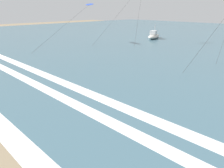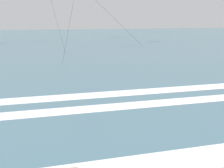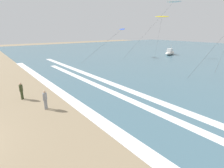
% 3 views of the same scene
% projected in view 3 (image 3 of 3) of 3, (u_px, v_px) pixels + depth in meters
% --- Properties ---
extents(wave_foam_shoreline, '(54.12, 1.06, 0.01)m').
position_uv_depth(wave_foam_shoreline, '(88.00, 112.00, 14.16)').
color(wave_foam_shoreline, white).
rests_on(wave_foam_shoreline, ocean_surface).
extents(wave_foam_mid_break, '(43.43, 0.85, 0.01)m').
position_uv_depth(wave_foam_mid_break, '(138.00, 104.00, 15.80)').
color(wave_foam_mid_break, white).
rests_on(wave_foam_mid_break, ocean_surface).
extents(wave_foam_outer_break, '(57.25, 0.96, 0.01)m').
position_uv_depth(wave_foam_outer_break, '(141.00, 95.00, 17.85)').
color(wave_foam_outer_break, white).
rests_on(wave_foam_outer_break, ocean_surface).
extents(surfer_left_far, '(0.37, 0.46, 1.60)m').
position_uv_depth(surfer_left_far, '(45.00, 98.00, 14.51)').
color(surfer_left_far, gray).
rests_on(surfer_left_far, ground).
extents(surfer_left_near, '(0.44, 0.40, 1.60)m').
position_uv_depth(surfer_left_near, '(21.00, 89.00, 16.58)').
color(surfer_left_near, '#384223').
rests_on(surfer_left_near, ground).
extents(kite_blue_high_left, '(3.78, 13.05, 6.60)m').
position_uv_depth(kite_blue_high_left, '(122.00, 29.00, 42.07)').
color(kite_blue_high_left, blue).
rests_on(kite_blue_high_left, ground).
extents(kite_yellow_far_right, '(4.41, 6.95, 9.36)m').
position_uv_depth(kite_yellow_far_right, '(162.00, 17.00, 40.86)').
color(kite_yellow_far_right, yellow).
rests_on(kite_yellow_far_right, ground).
extents(kite_white_distant_high, '(6.20, 11.58, 12.33)m').
position_uv_depth(kite_white_distant_high, '(174.00, 2.00, 38.80)').
color(kite_white_distant_high, white).
rests_on(kite_white_distant_high, ground).
extents(offshore_boat, '(3.37, 5.47, 2.70)m').
position_uv_depth(offshore_boat, '(170.00, 53.00, 46.58)').
color(offshore_boat, beige).
rests_on(offshore_boat, ground).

